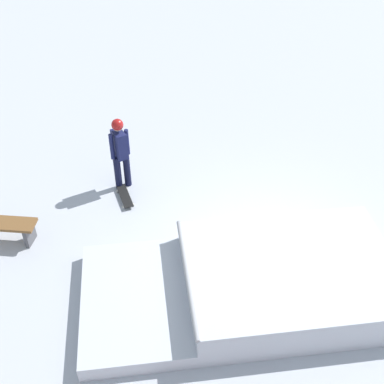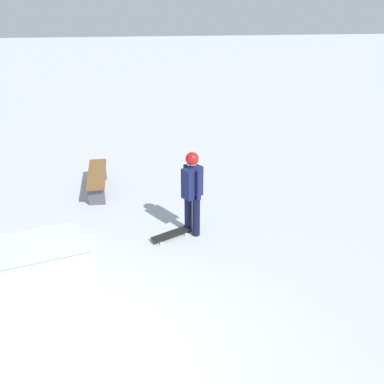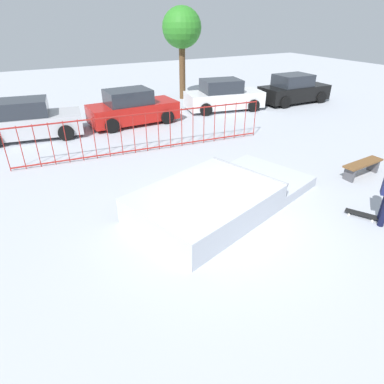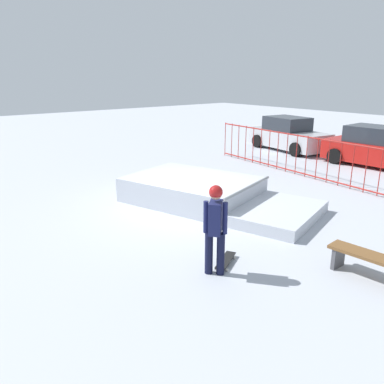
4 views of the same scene
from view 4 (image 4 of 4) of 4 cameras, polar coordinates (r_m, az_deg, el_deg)
ground_plane at (r=10.85m, az=-1.99°, el=-2.57°), size 60.00×60.00×0.00m
skate_ramp at (r=11.25m, az=2.04°, el=-0.17°), size 5.92×4.07×0.74m
skater at (r=7.11m, az=3.41°, el=-4.59°), size 0.41×0.43×1.73m
skateboard at (r=7.86m, az=4.93°, el=-9.89°), size 0.57×0.80×0.09m
perimeter_fence at (r=14.73m, az=16.33°, el=5.05°), size 9.47×0.97×1.50m
park_bench at (r=7.87m, az=24.88°, el=-9.20°), size 1.63×0.52×0.48m
parked_car_silver at (r=19.94m, az=13.88°, el=8.04°), size 4.31×2.40×1.60m
parked_car_red at (r=17.52m, az=25.31°, el=5.76°), size 4.15×2.02×1.60m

